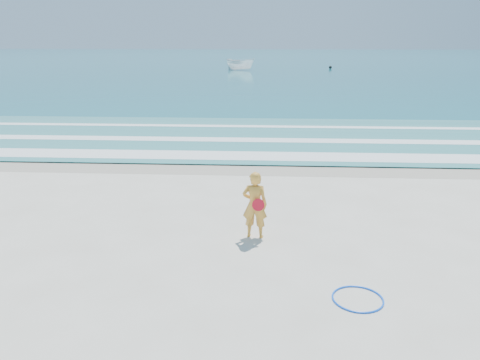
{
  "coord_description": "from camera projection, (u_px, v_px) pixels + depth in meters",
  "views": [
    {
      "loc": [
        1.09,
        -6.77,
        4.26
      ],
      "look_at": [
        0.46,
        4.0,
        1.0
      ],
      "focal_mm": 35.0,
      "sensor_mm": 36.0,
      "label": 1
    }
  ],
  "objects": [
    {
      "name": "ground",
      "position": [
        198.0,
        306.0,
        7.77
      ],
      "size": [
        400.0,
        400.0,
        0.0
      ],
      "primitive_type": "plane",
      "color": "silver",
      "rests_on": "ground"
    },
    {
      "name": "wet_sand",
      "position": [
        235.0,
        166.0,
        16.37
      ],
      "size": [
        400.0,
        2.4,
        0.0
      ],
      "primitive_type": "cube",
      "color": "#B2A893",
      "rests_on": "ground"
    },
    {
      "name": "ocean",
      "position": [
        263.0,
        58.0,
        108.1
      ],
      "size": [
        400.0,
        190.0,
        0.04
      ],
      "primitive_type": "cube",
      "color": "#19727F",
      "rests_on": "ground"
    },
    {
      "name": "shallow",
      "position": [
        243.0,
        136.0,
        21.13
      ],
      "size": [
        400.0,
        10.0,
        0.01
      ],
      "primitive_type": "cube",
      "color": "#59B7AD",
      "rests_on": "ocean"
    },
    {
      "name": "foam_near",
      "position": [
        237.0,
        156.0,
        17.59
      ],
      "size": [
        400.0,
        1.4,
        0.01
      ],
      "primitive_type": "cube",
      "color": "white",
      "rests_on": "shallow"
    },
    {
      "name": "foam_mid",
      "position": [
        242.0,
        140.0,
        20.37
      ],
      "size": [
        400.0,
        0.9,
        0.01
      ],
      "primitive_type": "cube",
      "color": "white",
      "rests_on": "shallow"
    },
    {
      "name": "foam_far",
      "position": [
        245.0,
        126.0,
        23.52
      ],
      "size": [
        400.0,
        0.6,
        0.01
      ],
      "primitive_type": "cube",
      "color": "white",
      "rests_on": "shallow"
    },
    {
      "name": "hoop",
      "position": [
        358.0,
        299.0,
        7.97
      ],
      "size": [
        1.01,
        1.01,
        0.03
      ],
      "primitive_type": "torus",
      "rotation": [
        0.0,
        0.0,
        -0.17
      ],
      "color": "#0E5AFD",
      "rests_on": "ground"
    },
    {
      "name": "boat",
      "position": [
        240.0,
        64.0,
        65.5
      ],
      "size": [
        4.68,
        3.33,
        1.69
      ],
      "primitive_type": "imported",
      "rotation": [
        0.0,
        0.0,
        1.14
      ],
      "color": "white",
      "rests_on": "ocean"
    },
    {
      "name": "buoy",
      "position": [
        330.0,
        67.0,
        68.72
      ],
      "size": [
        0.45,
        0.45,
        0.45
      ],
      "primitive_type": "sphere",
      "color": "black",
      "rests_on": "ocean"
    },
    {
      "name": "woman",
      "position": [
        255.0,
        205.0,
        10.29
      ],
      "size": [
        0.59,
        0.43,
        1.52
      ],
      "color": "gold",
      "rests_on": "ground"
    }
  ]
}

